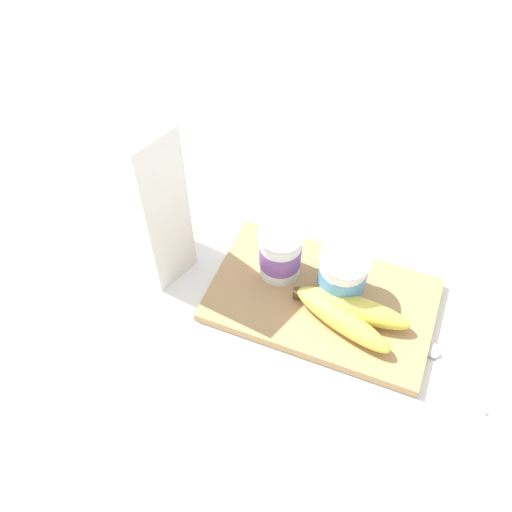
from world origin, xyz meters
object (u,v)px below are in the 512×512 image
Objects in this scene: yogurt_cup_back at (342,276)px; spoon at (443,363)px; cutting_board at (322,300)px; cereal_box at (128,188)px; yogurt_cup_front at (280,253)px; banana_bunch at (348,313)px.

yogurt_cup_back reaches higher than spoon.
spoon is at bearing -11.08° from cutting_board.
cutting_board is at bearing -137.76° from yogurt_cup_back.
cutting_board reaches higher than spoon.
cereal_box is at bearing -175.76° from yogurt_cup_back.
yogurt_cup_front is 0.10m from yogurt_cup_back.
cereal_box reaches higher than yogurt_cup_back.
yogurt_cup_back is 0.19m from spoon.
yogurt_cup_back is at bearing -156.07° from cereal_box.
yogurt_cup_back reaches higher than cutting_board.
yogurt_cup_back is at bearing 161.59° from spoon.
cereal_box reaches higher than yogurt_cup_front.
cereal_box is at bearing 176.32° from spoon.
cutting_board is 4.15× the size of yogurt_cup_back.
spoon is (0.27, -0.06, -0.06)m from yogurt_cup_front.
yogurt_cup_front reaches higher than yogurt_cup_back.
spoon is at bearing -163.99° from cereal_box.
cutting_board is 0.06m from banana_bunch.
banana_bunch is (0.05, -0.03, 0.03)m from cutting_board.
cutting_board is at bearing 168.92° from spoon.
spoon is at bearing -12.56° from yogurt_cup_front.
yogurt_cup_back is at bearing 117.63° from banana_bunch.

